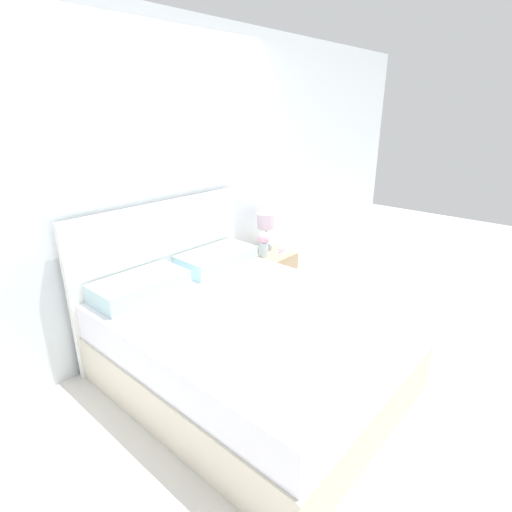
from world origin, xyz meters
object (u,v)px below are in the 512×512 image
Objects in this scene: table_lamp at (266,224)px; teacup at (282,251)px; flower_vase at (264,243)px; bed at (244,339)px; nightstand at (269,276)px.

table_lamp is 0.31m from teacup.
bed is at bearing -146.24° from flower_vase.
bed is 1.37m from teacup.
teacup is (0.20, -0.07, -0.12)m from flower_vase.
flower_vase is at bearing 159.75° from teacup.
nightstand is at bearing 10.22° from flower_vase.
table_lamp is at bearing 59.92° from nightstand.
bed reaches higher than flower_vase.
table_lamp is (0.05, 0.09, 0.53)m from nightstand.
teacup reaches higher than nightstand.
bed is 1.26m from flower_vase.
table_lamp reaches higher than flower_vase.
table_lamp reaches higher than teacup.
bed reaches higher than table_lamp.
teacup is (0.08, -0.10, 0.28)m from nightstand.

